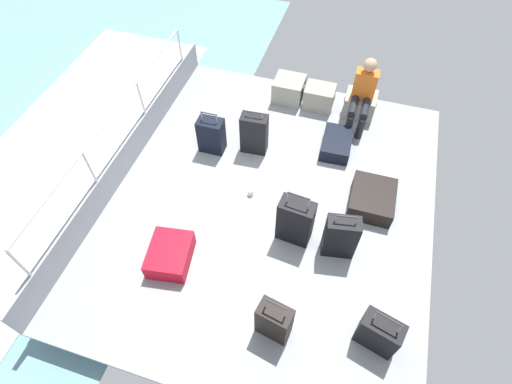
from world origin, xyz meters
TOP-DOWN VIEW (x-y plane):
  - ground_plane at (0.00, 0.00)m, footprint 4.40×5.20m
  - gunwale_port at (-2.17, 0.00)m, footprint 0.06×5.20m
  - railing_port at (-2.17, 0.00)m, footprint 0.04×4.20m
  - sea_wake at (-3.60, 0.00)m, footprint 12.00×12.00m
  - cargo_crate_0 at (-0.30, 2.17)m, footprint 0.52×0.47m
  - cargo_crate_1 at (0.23, 2.14)m, footprint 0.52×0.38m
  - cargo_crate_2 at (0.90, 2.15)m, footprint 0.53×0.42m
  - passenger_seated at (0.90, 1.97)m, footprint 0.34×0.66m
  - suitcase_0 at (0.53, -1.72)m, footprint 0.40×0.29m
  - suitcase_1 at (1.34, 0.34)m, footprint 0.59×0.69m
  - suitcase_2 at (-1.12, 0.69)m, footprint 0.38×0.26m
  - suitcase_3 at (0.45, -0.46)m, footprint 0.45×0.28m
  - suitcase_4 at (0.69, 1.24)m, footprint 0.46×0.66m
  - suitcase_5 at (-0.50, 0.86)m, footprint 0.40×0.24m
  - suitcase_6 at (1.62, -1.51)m, footprint 0.48×0.34m
  - suitcase_7 at (-0.93, -1.25)m, footprint 0.58×0.67m
  - suitcase_8 at (1.02, -0.51)m, footprint 0.43×0.28m
  - paper_cup at (-0.29, 0.02)m, footprint 0.08×0.08m

SIDE VIEW (x-z plane):
  - sea_wake at x=-3.60m, z-range -0.35..-0.33m
  - ground_plane at x=0.00m, z-range -0.06..0.00m
  - paper_cup at x=-0.29m, z-range 0.00..0.10m
  - suitcase_4 at x=0.69m, z-range 0.00..0.23m
  - suitcase_1 at x=1.34m, z-range 0.00..0.26m
  - suitcase_7 at x=-0.93m, z-range 0.00..0.26m
  - cargo_crate_2 at x=0.90m, z-range 0.00..0.38m
  - cargo_crate_1 at x=0.23m, z-range 0.00..0.38m
  - cargo_crate_0 at x=-0.30m, z-range 0.00..0.39m
  - gunwale_port at x=-2.17m, z-range 0.00..0.45m
  - suitcase_6 at x=1.62m, z-range -0.09..0.60m
  - suitcase_0 at x=0.53m, z-range -0.10..0.66m
  - suitcase_2 at x=-1.12m, z-range -0.08..0.65m
  - suitcase_8 at x=1.02m, z-range -0.06..0.72m
  - suitcase_5 at x=-0.50m, z-range -0.05..0.71m
  - suitcase_3 at x=0.45m, z-range -0.09..0.80m
  - passenger_seated at x=0.90m, z-range 0.02..1.10m
  - railing_port at x=-2.17m, z-range 0.27..1.29m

